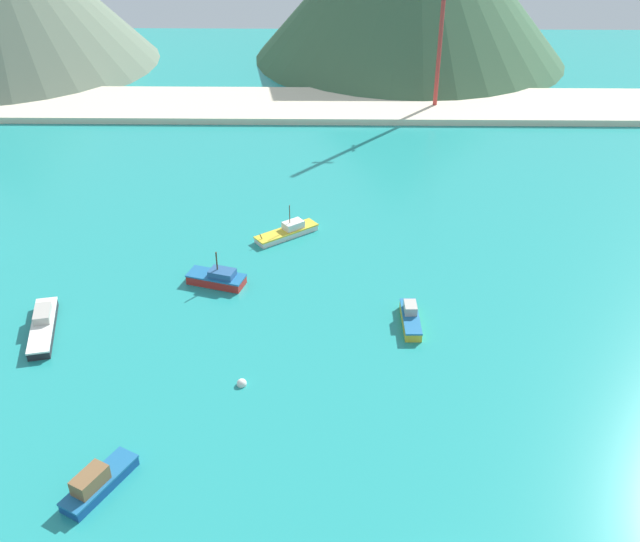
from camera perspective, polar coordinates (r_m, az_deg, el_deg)
ground at (r=83.21m, az=7.63°, el=-5.86°), size 260.00×280.00×0.50m
fishing_boat_0 at (r=103.02m, az=-2.49°, el=3.06°), size 8.89×7.48×4.61m
fishing_boat_1 at (r=93.09m, az=-7.90°, el=-0.54°), size 7.70×4.73×4.60m
fishing_boat_2 at (r=85.87m, az=6.98°, el=-3.60°), size 2.01×7.12×2.23m
fishing_boat_4 at (r=89.79m, az=-20.54°, el=-3.94°), size 4.77×11.03×2.09m
fishing_boat_5 at (r=69.34m, az=-16.78°, el=-15.31°), size 5.67×7.81×2.58m
buoy_1 at (r=77.53m, az=-6.05°, el=-8.61°), size 1.04×1.04×1.04m
beach_strip at (r=150.98m, az=4.68°, el=12.58°), size 247.00×18.84×1.20m
radio_tower at (r=146.32m, az=9.38°, el=18.67°), size 3.49×2.79×34.85m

